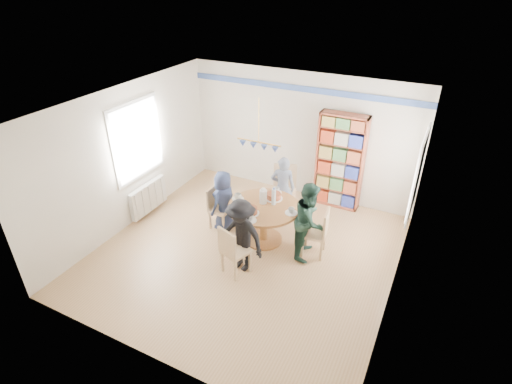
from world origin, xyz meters
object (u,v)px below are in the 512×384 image
Objects in this scene: chair_far at (284,188)px; chair_near at (232,249)px; radiator at (149,197)px; chair_left at (217,206)px; dining_table at (264,215)px; person_left at (224,201)px; chair_right at (319,231)px; person_right at (310,220)px; bookshelf at (340,162)px; person_far at (283,188)px; person_near at (241,236)px.

chair_far is 2.13m from chair_near.
radiator is 1.18× the size of chair_left.
dining_table reaches higher than radiator.
radiator is at bearing -74.04° from person_left.
radiator is 2.79m from chair_far.
chair_right is 0.27m from person_right.
bookshelf reaches higher than person_left.
person_far is at bearing 89.00° from chair_near.
person_near reaches higher than radiator.
chair_near is 0.68× the size of person_far.
person_left is at bearing 7.67° from radiator.
chair_near reaches higher than chair_left.
chair_near is 0.45× the size of bookshelf.
radiator is 2.64m from chair_near.
person_far is (-1.06, 0.85, 0.16)m from chair_right.
chair_far is at bearing 47.38° from chair_left.
bookshelf is at bearing 96.67° from chair_right.
chair_right is 0.45× the size of bookshelf.
dining_table is at bearing 100.26° from person_near.
person_far is at bearing -80.06° from chair_far.
person_right is at bearing -0.81° from dining_table.
chair_right is at bearing 124.60° from person_far.
chair_right is at bearing 0.83° from chair_left.
person_right is at bearing 2.92° from radiator.
chair_left is 0.20m from person_left.
dining_table is at bearing 4.20° from radiator.
person_near is (0.87, -0.91, 0.06)m from person_left.
person_right reaches higher than chair_near.
radiator is 3.98m from bookshelf.
chair_far is 0.79× the size of person_far.
person_left is 1.26m from person_near.
chair_left is 0.70× the size of person_left.
dining_table is at bearing -177.62° from chair_right.
person_left is at bearing 28.53° from person_far.
person_near is at bearing 74.00° from person_far.
person_right is at bearing 48.97° from chair_near.
person_far is (-0.01, 0.89, 0.11)m from dining_table.
person_right is 0.70× the size of bookshelf.
person_left reaches higher than chair_left.
person_left is at bearing 10.20° from chair_left.
person_near is at bearing -88.56° from chair_far.
person_far is at bearing 90.95° from dining_table.
bookshelf is (1.83, 1.84, 0.53)m from chair_left.
chair_far is at bearing 26.52° from radiator.
chair_left is at bearing -132.62° from chair_far.
chair_left is at bearing 7.44° from radiator.
chair_far is 1.31m from person_left.
chair_left reaches higher than dining_table.
chair_far is at bearing 101.38° from person_near.
chair_right is 0.65× the size of person_right.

